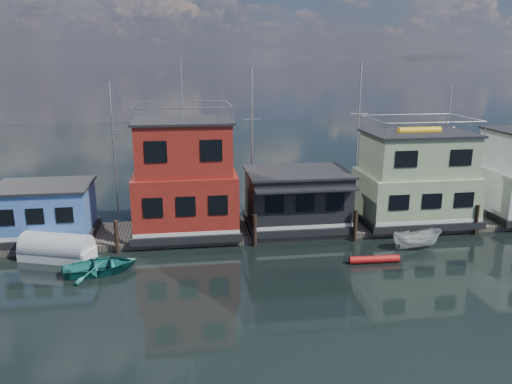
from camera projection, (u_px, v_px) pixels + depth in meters
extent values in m
plane|color=black|center=(357.00, 307.00, 25.42)|extent=(160.00, 160.00, 0.00)
cube|color=#595147|center=(303.00, 227.00, 36.84)|extent=(48.00, 5.00, 0.40)
cube|color=black|center=(48.00, 233.00, 34.26)|extent=(6.40, 4.90, 0.50)
cube|color=#4C78C8|center=(45.00, 208.00, 33.81)|extent=(6.00, 4.50, 3.00)
cube|color=black|center=(42.00, 186.00, 33.39)|extent=(6.30, 4.80, 0.16)
cube|color=black|center=(187.00, 226.00, 35.56)|extent=(7.40, 5.90, 0.50)
cube|color=maroon|center=(186.00, 198.00, 35.01)|extent=(7.00, 5.50, 3.74)
cube|color=maroon|center=(184.00, 147.00, 34.07)|extent=(6.30, 4.95, 3.46)
cube|color=black|center=(183.00, 121.00, 33.60)|extent=(6.65, 5.23, 0.16)
cylinder|color=silver|center=(182.00, 89.00, 33.06)|extent=(0.08, 0.08, 4.00)
cube|color=black|center=(296.00, 221.00, 36.66)|extent=(7.40, 5.40, 0.50)
cube|color=black|center=(297.00, 196.00, 36.15)|extent=(7.00, 5.00, 3.40)
cube|color=black|center=(298.00, 172.00, 35.69)|extent=(7.30, 5.30, 0.16)
cube|color=black|center=(307.00, 190.00, 33.16)|extent=(7.00, 1.20, 0.12)
cube|color=black|center=(412.00, 216.00, 37.89)|extent=(8.40, 5.90, 0.50)
cube|color=#9DB585|center=(414.00, 193.00, 37.42)|extent=(8.00, 5.50, 3.12)
cube|color=#9DB585|center=(418.00, 154.00, 36.64)|extent=(7.20, 4.95, 2.88)
cube|color=black|center=(419.00, 133.00, 36.24)|extent=(7.60, 5.23, 0.16)
cylinder|color=yellow|center=(419.00, 131.00, 36.20)|extent=(3.20, 0.56, 0.56)
cylinder|color=#2D2116|center=(117.00, 237.00, 32.15)|extent=(0.28, 0.28, 2.20)
cylinder|color=#2D2116|center=(255.00, 230.00, 33.38)|extent=(0.28, 0.28, 2.20)
cylinder|color=#2D2116|center=(355.00, 226.00, 34.34)|extent=(0.28, 0.28, 2.20)
cylinder|color=#2D2116|center=(476.00, 220.00, 35.57)|extent=(0.28, 0.28, 2.20)
cylinder|color=silver|center=(114.00, 150.00, 39.35)|extent=(0.16, 0.16, 10.50)
cylinder|color=silver|center=(112.00, 130.00, 38.94)|extent=(1.40, 0.06, 0.06)
cylinder|color=silver|center=(252.00, 140.00, 40.72)|extent=(0.16, 0.16, 11.50)
cylinder|color=silver|center=(252.00, 119.00, 40.28)|extent=(1.40, 0.06, 0.06)
cylinder|color=silver|center=(358.00, 135.00, 41.89)|extent=(0.16, 0.16, 12.00)
cylinder|color=silver|center=(359.00, 114.00, 41.42)|extent=(1.40, 0.06, 0.06)
cylinder|color=silver|center=(446.00, 145.00, 43.25)|extent=(0.16, 0.16, 10.00)
cylinder|color=silver|center=(447.00, 127.00, 42.86)|extent=(1.40, 0.06, 0.06)
cube|color=white|center=(57.00, 254.00, 31.31)|extent=(4.85, 3.12, 0.76)
cylinder|color=silver|center=(57.00, 247.00, 31.20)|extent=(4.68, 3.15, 1.84)
imported|color=#217B74|center=(100.00, 266.00, 29.33)|extent=(4.83, 3.93, 0.88)
cylinder|color=red|center=(374.00, 259.00, 30.80)|extent=(3.16, 0.58, 0.46)
imported|color=silver|center=(417.00, 239.00, 33.02)|extent=(3.37, 1.29, 1.30)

